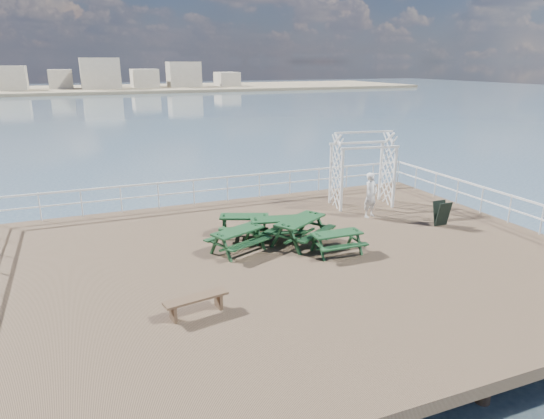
{
  "coord_description": "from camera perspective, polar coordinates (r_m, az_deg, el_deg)",
  "views": [
    {
      "loc": [
        -5.81,
        -12.63,
        5.79
      ],
      "look_at": [
        -0.06,
        1.58,
        1.1
      ],
      "focal_mm": 32.0,
      "sensor_mm": 36.0,
      "label": 1
    }
  ],
  "objects": [
    {
      "name": "sandwich_board",
      "position": [
        18.8,
        19.32,
        -0.47
      ],
      "size": [
        0.57,
        0.43,
        0.93
      ],
      "rotation": [
        0.0,
        0.0,
        0.02
      ],
      "color": "black",
      "rests_on": "ground"
    },
    {
      "name": "picnic_table_e",
      "position": [
        15.33,
        7.63,
        -3.37
      ],
      "size": [
        1.6,
        1.3,
        0.77
      ],
      "rotation": [
        0.0,
        0.0,
        -0.02
      ],
      "color": "#14371A",
      "rests_on": "ground"
    },
    {
      "name": "picnic_table_d",
      "position": [
        16.76,
        -3.27,
        -1.35
      ],
      "size": [
        2.05,
        1.87,
        0.81
      ],
      "rotation": [
        0.0,
        0.0,
        -0.38
      ],
      "color": "#14371A",
      "rests_on": "ground"
    },
    {
      "name": "sea_backdrop",
      "position": [
        147.98,
        -15.35,
        13.98
      ],
      "size": [
        300.0,
        300.0,
        9.2
      ],
      "color": "#3C5466",
      "rests_on": "ground"
    },
    {
      "name": "picnic_table_c",
      "position": [
        15.96,
        3.32,
        -1.93
      ],
      "size": [
        2.53,
        2.4,
        0.96
      ],
      "rotation": [
        0.0,
        0.0,
        0.55
      ],
      "color": "#14371A",
      "rests_on": "ground"
    },
    {
      "name": "ground",
      "position": [
        15.12,
        2.46,
        -6.14
      ],
      "size": [
        18.0,
        14.0,
        0.3
      ],
      "primitive_type": "cube",
      "color": "brown",
      "rests_on": "ground"
    },
    {
      "name": "person",
      "position": [
        19.01,
        11.54,
        1.67
      ],
      "size": [
        0.74,
        0.6,
        1.75
      ],
      "primitive_type": "imported",
      "rotation": [
        0.0,
        0.0,
        0.33
      ],
      "color": "white",
      "rests_on": "ground"
    },
    {
      "name": "railing",
      "position": [
        16.97,
        -1.3,
        0.17
      ],
      "size": [
        17.77,
        13.76,
        1.1
      ],
      "color": "silver",
      "rests_on": "ground"
    },
    {
      "name": "picnic_table_b",
      "position": [
        16.3,
        0.6,
        -1.74
      ],
      "size": [
        2.04,
        1.77,
        0.86
      ],
      "rotation": [
        0.0,
        0.0,
        -0.22
      ],
      "color": "#14371A",
      "rests_on": "ground"
    },
    {
      "name": "flat_bench_near",
      "position": [
        11.85,
        -8.92,
        -10.61
      ],
      "size": [
        1.6,
        0.64,
        0.45
      ],
      "rotation": [
        0.0,
        0.0,
        0.18
      ],
      "color": "brown",
      "rests_on": "ground"
    },
    {
      "name": "picnic_table_a",
      "position": [
        15.32,
        -4.03,
        -3.11
      ],
      "size": [
        2.11,
        1.93,
        0.83
      ],
      "rotation": [
        0.0,
        0.0,
        0.41
      ],
      "color": "#14371A",
      "rests_on": "ground"
    },
    {
      "name": "trellis_arbor",
      "position": [
        20.42,
        10.57,
        4.24
      ],
      "size": [
        2.66,
        1.68,
        3.1
      ],
      "rotation": [
        0.0,
        0.0,
        -0.14
      ],
      "color": "silver",
      "rests_on": "ground"
    }
  ]
}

